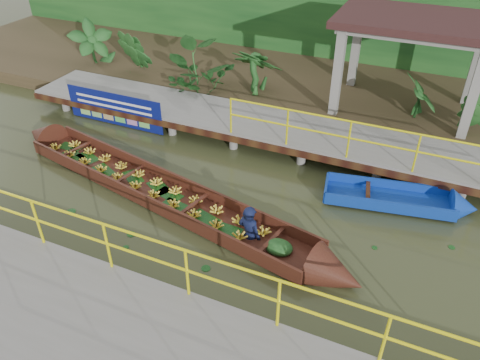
% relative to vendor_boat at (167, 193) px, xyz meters
% --- Properties ---
extents(ground, '(80.00, 80.00, 0.00)m').
position_rel_vendor_boat_xyz_m(ground, '(1.42, 0.19, -0.20)').
color(ground, '#30361B').
rests_on(ground, ground).
extents(land_strip, '(30.00, 8.00, 0.45)m').
position_rel_vendor_boat_xyz_m(land_strip, '(1.42, 7.69, 0.02)').
color(land_strip, '#372E1B').
rests_on(land_strip, ground).
extents(far_dock, '(16.00, 2.06, 1.66)m').
position_rel_vendor_boat_xyz_m(far_dock, '(1.44, 3.62, 0.28)').
color(far_dock, slate).
rests_on(far_dock, ground).
extents(pavilion, '(4.40, 3.00, 3.00)m').
position_rel_vendor_boat_xyz_m(pavilion, '(4.42, 6.49, 2.61)').
color(pavilion, slate).
rests_on(pavilion, ground).
extents(foliage_backdrop, '(30.00, 0.80, 4.00)m').
position_rel_vendor_boat_xyz_m(foliage_backdrop, '(1.42, 10.19, 1.80)').
color(foliage_backdrop, '#133D18').
rests_on(foliage_backdrop, ground).
extents(vendor_boat, '(10.43, 3.16, 2.02)m').
position_rel_vendor_boat_xyz_m(vendor_boat, '(0.00, 0.00, 0.00)').
color(vendor_boat, '#3C1710').
rests_on(vendor_boat, ground).
extents(moored_blue_boat, '(3.57, 1.49, 0.83)m').
position_rel_vendor_boat_xyz_m(moored_blue_boat, '(5.67, 2.17, -0.05)').
color(moored_blue_boat, '#0E339B').
rests_on(moored_blue_boat, ground).
extents(blue_banner, '(3.32, 0.04, 1.04)m').
position_rel_vendor_boat_xyz_m(blue_banner, '(-3.42, 2.67, 0.35)').
color(blue_banner, navy).
rests_on(blue_banner, ground).
extents(tropical_plants, '(14.02, 1.02, 1.28)m').
position_rel_vendor_boat_xyz_m(tropical_plants, '(-0.33, 5.49, 0.89)').
color(tropical_plants, '#133D18').
rests_on(tropical_plants, ground).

